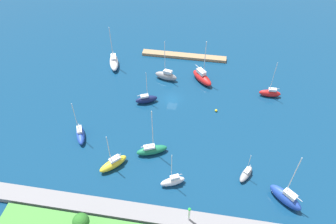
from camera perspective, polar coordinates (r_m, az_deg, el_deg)
water at (r=81.94m, az=0.73°, el=2.34°), size 160.00×160.00×0.00m
pier_dock at (r=96.81m, az=2.88°, el=10.04°), size 25.24×2.35×0.86m
breakwater at (r=61.34m, az=-4.17°, el=-17.79°), size 68.82×3.44×1.17m
harbor_beacon at (r=58.29m, az=3.83°, el=-17.66°), size 0.56×0.56×3.73m
park_tree_east at (r=58.29m, az=-15.38°, el=-18.46°), size 2.88×2.88×4.60m
sailboat_blue_far_south at (r=74.62m, az=-15.47°, el=-3.86°), size 4.11×6.24×10.71m
sailboat_gray_west_end at (r=67.46m, az=13.84°, el=-10.75°), size 3.49×4.81×7.00m
sailboat_red_mid_basin at (r=87.24m, az=6.15°, el=6.23°), size 6.82×7.25×12.78m
sailboat_white_lone_north at (r=64.26m, az=0.86°, el=-12.31°), size 5.13×3.44×9.41m
sailboat_navy_near_pier at (r=80.48m, az=-3.91°, el=2.32°), size 5.81×3.80×9.45m
sailboat_yellow_inner_mooring at (r=67.67m, az=-9.81°, el=-9.10°), size 5.75×5.99×9.63m
sailboat_green_outer_mooring at (r=68.98m, az=-2.94°, el=-6.80°), size 6.95×4.43×12.64m
sailboat_blue_lone_south at (r=65.72m, az=20.39°, el=-14.14°), size 6.54×5.98×13.09m
sailboat_gray_far_north at (r=87.44m, az=-0.34°, el=6.57°), size 6.50×3.13×12.00m
sailboat_red_off_beacon at (r=86.25m, az=17.87°, el=3.28°), size 5.50×1.67×10.50m
sailboat_white_along_channel at (r=93.97m, az=-9.69°, el=8.87°), size 4.74×8.17×12.62m
mooring_buoy_yellow at (r=79.24m, az=8.65°, el=0.26°), size 0.64×0.64×0.64m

